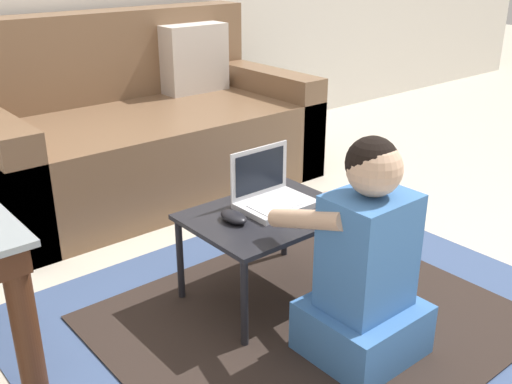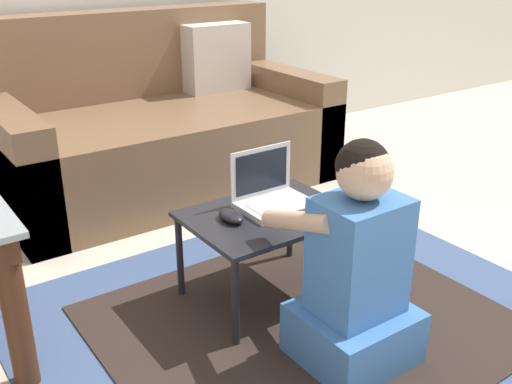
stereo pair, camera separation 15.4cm
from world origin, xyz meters
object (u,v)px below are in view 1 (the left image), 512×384
Objects in this scene: computer_mouse at (234,217)px; person_seated at (365,268)px; laptop_desk at (267,222)px; laptop at (272,196)px; couch at (141,131)px.

person_seated is (0.14, -0.43, -0.05)m from computer_mouse.
laptop reaches higher than laptop_desk.
person_seated is at bearing -94.74° from laptop.
person_seated reaches higher than computer_mouse.
couch is 1.24m from laptop_desk.
computer_mouse is (-0.18, -0.02, -0.02)m from laptop.
laptop is 0.18m from computer_mouse.
person_seated is at bearing -88.47° from laptop_desk.
person_seated is at bearing -71.74° from computer_mouse.
person_seated is at bearing -96.82° from couch.
couch is 1.25m from computer_mouse.
computer_mouse is (-0.34, -1.21, 0.05)m from couch.
couch is 3.06× the size of laptop_desk.
laptop_desk is at bearing -99.63° from couch.
laptop is (-0.16, -1.19, 0.07)m from couch.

